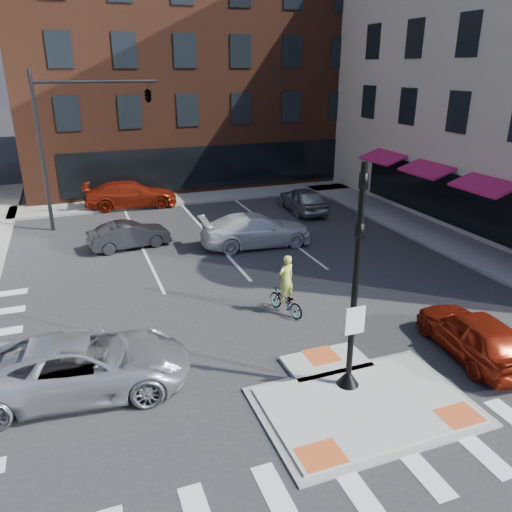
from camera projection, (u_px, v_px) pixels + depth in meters
name	position (u px, v px, depth m)	size (l,w,h in m)	color
ground	(355.00, 396.00, 13.11)	(120.00, 120.00, 0.00)	#28282B
refuge_island	(360.00, 400.00, 12.87)	(5.40, 4.65, 0.13)	gray
sidewalk_e	(436.00, 235.00, 25.38)	(3.00, 24.00, 0.15)	gray
sidewalk_n	(221.00, 195.00, 33.31)	(26.00, 3.00, 0.15)	gray
building_n	(182.00, 70.00, 39.29)	(24.40, 18.40, 15.50)	#512819
building_far_left	(82.00, 96.00, 55.49)	(10.00, 12.00, 10.00)	slate
building_far_right	(191.00, 85.00, 61.15)	(12.00, 12.00, 12.00)	brown
signal_pole	(353.00, 310.00, 12.62)	(0.60, 0.60, 5.98)	black
mast_arm_signal	(120.00, 106.00, 25.50)	(6.10, 2.24, 8.00)	black
silver_suv	(83.00, 365.00, 13.10)	(2.58, 5.59, 1.55)	silver
red_sedan	(474.00, 334.00, 14.74)	(1.67, 4.15, 1.42)	maroon
white_pickup	(256.00, 230.00, 23.91)	(2.17, 5.34, 1.55)	silver
bg_car_dark	(129.00, 235.00, 23.65)	(1.33, 3.81, 1.26)	#25252A
bg_car_silver	(303.00, 199.00, 29.47)	(1.75, 4.36, 1.49)	#9D9FA4
bg_car_red	(131.00, 194.00, 30.45)	(2.23, 5.47, 1.59)	#98220D
cyclist	(286.00, 294.00, 17.28)	(1.05, 1.80, 2.16)	#3F3F44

